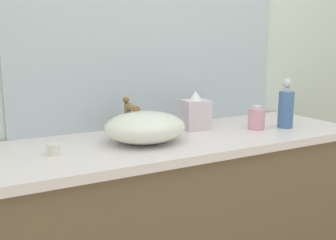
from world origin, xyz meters
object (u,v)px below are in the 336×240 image
at_px(candle_jar, 53,149).
at_px(lotion_bottle, 256,118).
at_px(tissue_box, 195,113).
at_px(sink_basin, 145,127).
at_px(soap_dispenser, 286,107).

bearing_deg(candle_jar, lotion_bottle, -0.88).
bearing_deg(lotion_bottle, tissue_box, 150.64).
xyz_separation_m(sink_basin, soap_dispenser, (0.68, -0.06, 0.03)).
relative_size(lotion_bottle, candle_jar, 2.32).
relative_size(sink_basin, tissue_box, 1.86).
bearing_deg(sink_basin, tissue_box, 20.65).
bearing_deg(lotion_bottle, sink_basin, 177.80).
height_order(sink_basin, candle_jar, sink_basin).
distance_m(lotion_bottle, candle_jar, 0.90).
distance_m(sink_basin, soap_dispenser, 0.69).
relative_size(lotion_bottle, tissue_box, 0.63).
bearing_deg(sink_basin, soap_dispenser, -4.63).
distance_m(sink_basin, lotion_bottle, 0.54).
xyz_separation_m(tissue_box, candle_jar, (-0.66, -0.12, -0.05)).
height_order(sink_basin, soap_dispenser, soap_dispenser).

